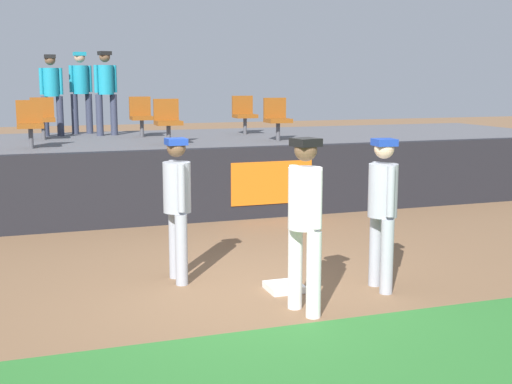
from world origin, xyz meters
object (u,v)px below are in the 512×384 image
Objects in this scene: seat_back_right at (244,113)px; spectator_casual at (106,87)px; seat_back_center at (141,114)px; spectator_capped at (51,89)px; player_coach_visitor at (177,199)px; seat_front_left at (30,121)px; seat_front_right at (277,117)px; spectator_hooded at (81,87)px; seat_front_center at (168,119)px; seat_back_left at (43,116)px; first_base at (284,287)px; player_runner_visitor at (383,203)px; player_fielder_home at (305,213)px.

spectator_casual is at bearing 168.87° from seat_back_right.
spectator_casual is (-0.64, 0.58, 0.56)m from seat_back_center.
player_coach_visitor is at bearing 98.04° from spectator_capped.
seat_front_right is at bearing 0.00° from seat_front_left.
seat_front_left is 0.47× the size of spectator_hooded.
seat_front_center is 1.00× the size of seat_back_center.
seat_front_center is 0.47× the size of spectator_casual.
seat_back_center is 0.49× the size of spectator_capped.
seat_front_right is 4.71m from seat_back_left.
spectator_casual is (-0.83, 2.38, 0.56)m from seat_front_center.
spectator_casual reaches higher than seat_front_right.
first_base is at bearing 104.57° from spectator_capped.
player_coach_visitor is 4.90m from seat_front_center.
player_runner_visitor is 6.03m from seat_front_center.
seat_back_left is (-2.35, 7.34, 1.65)m from first_base.
player_fielder_home is 6.82m from seat_front_left.
seat_back_right and seat_front_center have the same top height.
player_runner_visitor is 5.97m from seat_front_right.
seat_front_right is (3.08, 4.77, 0.68)m from player_coach_visitor.
spectator_casual reaches higher than player_coach_visitor.
seat_back_center reaches higher than player_fielder_home.
seat_front_left is at bearing 43.16° from spectator_casual.
player_fielder_home is at bearing 83.45° from spectator_casual.
seat_front_center is at bearing 0.01° from seat_front_left.
player_fielder_home is 2.18× the size of seat_back_left.
player_runner_visitor is 2.09× the size of seat_back_right.
seat_front_right is 1.00× the size of seat_back_left.
spectator_hooded is at bearing -66.16° from spectator_casual.
spectator_casual is at bearing 138.17° from seat_back_center.
seat_back_right and seat_back_left have the same top height.
player_runner_visitor is 7.82m from seat_back_center.
seat_front_center is at bearing 168.14° from player_fielder_home.
seat_back_left is 0.47× the size of spectator_hooded.
spectator_hooded is (-3.48, 3.00, 0.57)m from seat_front_right.
player_runner_visitor reaches higher than first_base.
spectator_hooded is (-2.55, 8.86, 1.23)m from player_runner_visitor.
spectator_capped reaches higher than seat_front_center.
player_runner_visitor is 6.96m from seat_front_left.
seat_front_left is at bearing -164.00° from player_coach_visitor.
seat_back_right is (4.54, 1.80, 0.00)m from seat_front_left.
seat_front_left reaches higher than player_fielder_home.
seat_front_left is at bearing -179.99° from seat_front_center.
spectator_capped is (-1.94, 2.60, 0.52)m from seat_front_center.
player_coach_visitor is at bearing -114.41° from seat_back_right.
seat_front_left is at bearing 79.02° from spectator_capped.
player_fielder_home is 1.07× the size of spectator_capped.
seat_front_center and seat_back_left have the same top height.
player_runner_visitor is at bearing 61.13° from player_coach_visitor.
spectator_hooded is at bearing 132.66° from seat_back_center.
seat_back_left is at bearing 73.90° from spectator_capped.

